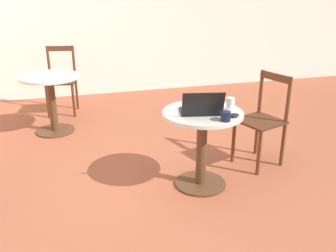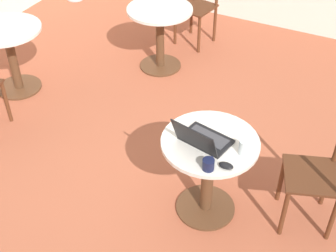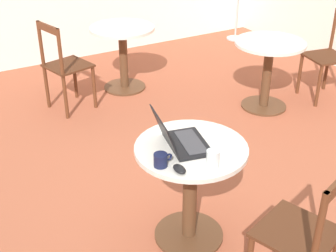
# 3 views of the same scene
# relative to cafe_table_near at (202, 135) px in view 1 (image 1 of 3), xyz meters

# --- Properties ---
(ground_plane) EXTENTS (16.00, 16.00, 0.00)m
(ground_plane) POSITION_rel_cafe_table_near_xyz_m (0.05, 0.42, -0.49)
(ground_plane) COLOR #9E5138
(wall_side) EXTENTS (0.06, 9.40, 2.70)m
(wall_side) POSITION_rel_cafe_table_near_xyz_m (3.28, 0.42, 0.86)
(wall_side) COLOR white
(wall_side) RESTS_ON ground_plane
(cafe_table_near) EXTENTS (0.70, 0.70, 0.71)m
(cafe_table_near) POSITION_rel_cafe_table_near_xyz_m (0.00, 0.00, 0.00)
(cafe_table_near) COLOR #51331E
(cafe_table_near) RESTS_ON ground_plane
(cafe_table_mid) EXTENTS (0.70, 0.70, 0.71)m
(cafe_table_mid) POSITION_rel_cafe_table_near_xyz_m (1.72, 1.28, 0.00)
(cafe_table_mid) COLOR #51331E
(cafe_table_mid) RESTS_ON ground_plane
(chair_near_front) EXTENTS (0.50, 0.50, 0.92)m
(chair_near_front) POSITION_rel_cafe_table_near_xyz_m (0.26, -0.74, -0.03)
(chair_near_front) COLOR #562D19
(chair_near_front) RESTS_ON ground_plane
(chair_mid_right) EXTENTS (0.46, 0.46, 0.92)m
(chair_mid_right) POSITION_rel_cafe_table_near_xyz_m (2.44, 1.15, -0.03)
(chair_mid_right) COLOR #562D19
(chair_mid_right) RESTS_ON ground_plane
(laptop) EXTENTS (0.37, 0.40, 0.23)m
(laptop) POSITION_rel_cafe_table_near_xyz_m (-0.06, 0.04, 0.26)
(laptop) COLOR black
(laptop) RESTS_ON cafe_table_near
(mouse) EXTENTS (0.06, 0.10, 0.03)m
(mouse) POSITION_rel_cafe_table_near_xyz_m (-0.20, -0.19, 0.23)
(mouse) COLOR black
(mouse) RESTS_ON cafe_table_near
(mug) EXTENTS (0.12, 0.08, 0.08)m
(mug) POSITION_rel_cafe_table_near_xyz_m (-0.26, -0.09, 0.25)
(mug) COLOR #141938
(mug) RESTS_ON cafe_table_near
(drinking_glass) EXTENTS (0.07, 0.07, 0.11)m
(drinking_glass) POSITION_rel_cafe_table_near_xyz_m (-0.01, -0.25, 0.27)
(drinking_glass) COLOR silver
(drinking_glass) RESTS_ON cafe_table_near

